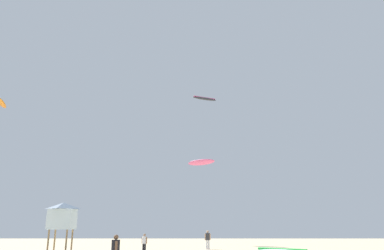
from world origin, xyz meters
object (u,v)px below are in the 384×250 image
at_px(person_foreground, 117,250).
at_px(kite_aloft_0, 2,102).
at_px(lifeguard_tower, 64,216).
at_px(kite_aloft_1, 206,99).
at_px(person_midground, 209,238).
at_px(person_left, 146,242).
at_px(kite_aloft_3, 202,162).

distance_m(person_foreground, kite_aloft_0, 32.18).
bearing_deg(lifeguard_tower, kite_aloft_1, 38.62).
distance_m(person_foreground, person_midground, 20.00).
xyz_separation_m(person_foreground, person_left, (-0.27, 13.44, -0.11)).
bearing_deg(person_foreground, person_midground, -122.68).
bearing_deg(person_midground, kite_aloft_3, 3.53).
bearing_deg(person_foreground, lifeguard_tower, -79.78).
height_order(kite_aloft_1, kite_aloft_3, kite_aloft_1).
bearing_deg(lifeguard_tower, person_left, -5.83).
bearing_deg(person_midground, person_left, 138.85).
distance_m(person_foreground, kite_aloft_1, 29.69).
relative_size(person_midground, kite_aloft_0, 0.43).
bearing_deg(kite_aloft_3, lifeguard_tower, -127.44).
distance_m(person_midground, lifeguard_tower, 13.83).
bearing_deg(person_foreground, person_left, -106.43).
relative_size(person_foreground, person_midground, 1.00).
height_order(person_left, kite_aloft_1, kite_aloft_1).
xyz_separation_m(person_midground, kite_aloft_3, (-0.32, 11.02, 9.37)).
height_order(person_foreground, person_midground, person_midground).
xyz_separation_m(lifeguard_tower, kite_aloft_1, (12.68, 10.13, 14.19)).
xyz_separation_m(person_midground, kite_aloft_0, (-23.55, 2.53, 14.91)).
relative_size(person_midground, lifeguard_tower, 0.43).
bearing_deg(person_midground, kite_aloft_1, 1.93).
distance_m(kite_aloft_1, kite_aloft_3, 9.12).
relative_size(person_left, kite_aloft_3, 0.38).
relative_size(person_midground, kite_aloft_1, 0.55).
bearing_deg(kite_aloft_3, person_left, -106.99).
xyz_separation_m(person_left, kite_aloft_3, (5.16, 16.89, 9.48)).
bearing_deg(kite_aloft_0, person_foreground, -49.99).
xyz_separation_m(person_midground, kite_aloft_1, (-0.00, 5.00, 16.21)).
bearing_deg(person_foreground, kite_aloft_1, -119.66).
relative_size(person_foreground, kite_aloft_0, 0.43).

